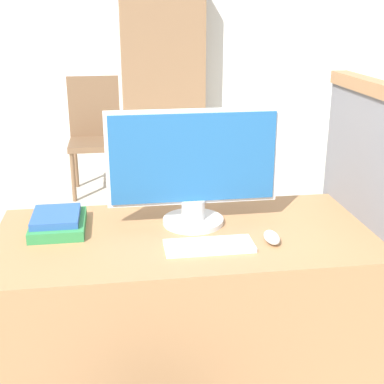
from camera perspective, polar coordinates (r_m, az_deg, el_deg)
wall_back at (r=6.59m, az=-6.68°, el=17.81°), size 12.00×0.06×2.80m
desk at (r=2.13m, az=-0.75°, el=-13.92°), size 1.36×0.67×0.77m
carrel_divider at (r=2.22m, az=17.64°, el=-5.50°), size 0.07×0.73×1.30m
monitor at (r=1.96m, az=0.12°, el=2.59°), size 0.64×0.23×0.44m
keyboard at (r=1.83m, az=1.84°, el=-5.78°), size 0.31×0.12×0.02m
mouse at (r=1.89m, az=8.51°, el=-4.81°), size 0.05×0.10×0.04m
book_stack at (r=2.03m, az=-14.13°, el=-3.13°), size 0.20×0.26×0.06m
far_chair at (r=4.70m, az=-10.31°, el=6.53°), size 0.44×0.44×0.98m
bookshelf_far at (r=6.41m, az=-3.12°, el=13.47°), size 0.96×0.32×1.82m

